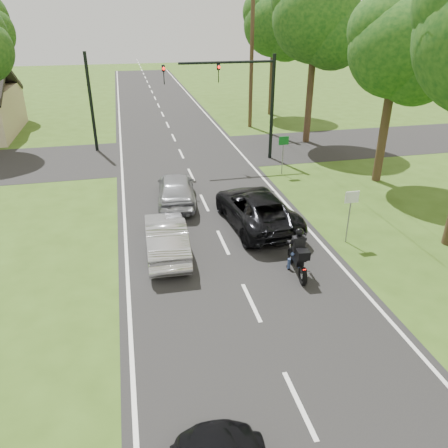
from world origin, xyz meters
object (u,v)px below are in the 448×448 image
at_px(motorcycle_rider, 298,257).
at_px(silver_sedan, 166,237).
at_px(dark_suv, 256,208).
at_px(traffic_signal, 242,89).
at_px(sign_green, 283,146).
at_px(sign_white, 351,204).
at_px(silver_suv, 176,188).
at_px(utility_pole_far, 252,57).

xyz_separation_m(motorcycle_rider, silver_sedan, (-4.20, 2.37, 0.01)).
bearing_deg(silver_sedan, dark_suv, -155.29).
bearing_deg(traffic_signal, silver_sedan, -118.12).
xyz_separation_m(dark_suv, sign_green, (3.19, 5.69, 0.86)).
relative_size(traffic_signal, sign_white, 3.00).
relative_size(traffic_signal, sign_green, 3.00).
xyz_separation_m(traffic_signal, sign_green, (1.56, -3.02, -2.54)).
xyz_separation_m(silver_suv, sign_white, (5.95, -5.30, 0.87)).
distance_m(silver_sedan, sign_white, 7.00).
xyz_separation_m(motorcycle_rider, traffic_signal, (1.35, 12.76, 3.46)).
xyz_separation_m(dark_suv, silver_sedan, (-3.92, -1.68, -0.05)).
xyz_separation_m(motorcycle_rider, utility_pole_far, (4.21, 20.76, 4.40)).
xyz_separation_m(utility_pole_far, sign_white, (-1.50, -19.02, -3.49)).
xyz_separation_m(silver_sedan, traffic_signal, (5.55, 10.39, 3.44)).
bearing_deg(traffic_signal, motorcycle_rider, -96.05).
bearing_deg(sign_green, silver_sedan, -133.98).
xyz_separation_m(silver_sedan, utility_pole_far, (8.42, 18.39, 4.39)).
height_order(silver_suv, traffic_signal, traffic_signal).
bearing_deg(silver_suv, sign_white, 144.30).
bearing_deg(motorcycle_rider, silver_suv, 119.44).
bearing_deg(silver_sedan, utility_pole_far, -113.08).
bearing_deg(sign_white, traffic_signal, 97.05).
distance_m(motorcycle_rider, sign_green, 10.21).
bearing_deg(sign_white, silver_suv, 138.32).
bearing_deg(traffic_signal, utility_pole_far, 70.32).
height_order(motorcycle_rider, sign_green, sign_green).
relative_size(utility_pole_far, sign_green, 4.71).
height_order(traffic_signal, sign_green, traffic_signal).
xyz_separation_m(traffic_signal, utility_pole_far, (2.86, 8.00, 0.95)).
relative_size(motorcycle_rider, silver_sedan, 0.49).
bearing_deg(silver_sedan, sign_green, -132.47).
height_order(silver_sedan, silver_suv, silver_suv).
height_order(motorcycle_rider, sign_white, sign_white).
bearing_deg(utility_pole_far, motorcycle_rider, -101.47).
bearing_deg(utility_pole_far, silver_sedan, -114.59).
bearing_deg(motorcycle_rider, utility_pole_far, 83.26).
relative_size(silver_sedan, silver_suv, 0.98).
relative_size(utility_pole_far, sign_white, 4.71).
xyz_separation_m(silver_sedan, sign_white, (6.92, -0.63, 0.90)).
relative_size(motorcycle_rider, traffic_signal, 0.31).
relative_size(motorcycle_rider, sign_white, 0.94).
xyz_separation_m(traffic_signal, sign_white, (1.36, -11.02, -2.54)).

